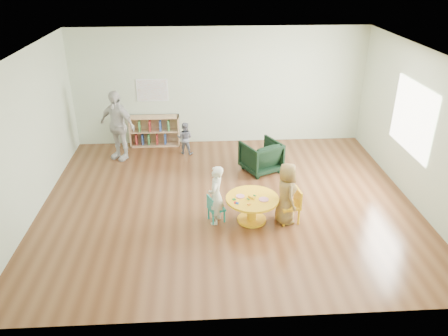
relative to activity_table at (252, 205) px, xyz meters
name	(u,v)px	position (x,y,z in m)	size (l,w,h in m)	color
room	(229,106)	(-0.37, 0.70, 1.57)	(7.10, 7.00, 2.80)	#55311B
activity_table	(252,205)	(0.00, 0.00, 0.00)	(0.93, 0.93, 0.51)	yellow
kid_chair_left	(214,208)	(-0.66, 0.02, -0.05)	(0.34, 0.34, 0.50)	teal
kid_chair_right	(292,204)	(0.70, -0.04, 0.01)	(0.38, 0.38, 0.62)	yellow
bookshelf	(154,131)	(-1.99, 3.56, 0.05)	(1.20, 0.30, 0.75)	tan
alphabet_poster	(152,90)	(-1.98, 3.68, 1.03)	(0.74, 0.01, 0.54)	white
armchair	(261,156)	(0.42, 1.96, 0.02)	(0.73, 0.75, 0.68)	black
child_left	(216,195)	(-0.63, -0.01, 0.22)	(0.39, 0.26, 1.08)	silver
child_right	(286,193)	(0.58, -0.05, 0.24)	(0.55, 0.36, 1.12)	gold
toddler	(185,138)	(-1.23, 2.99, 0.07)	(0.38, 0.29, 0.77)	#171F3B
adult_caretaker	(117,125)	(-2.73, 2.83, 0.48)	(0.94, 0.39, 1.60)	silver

